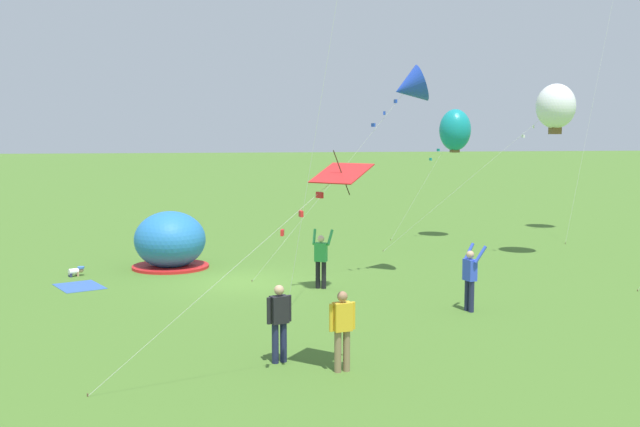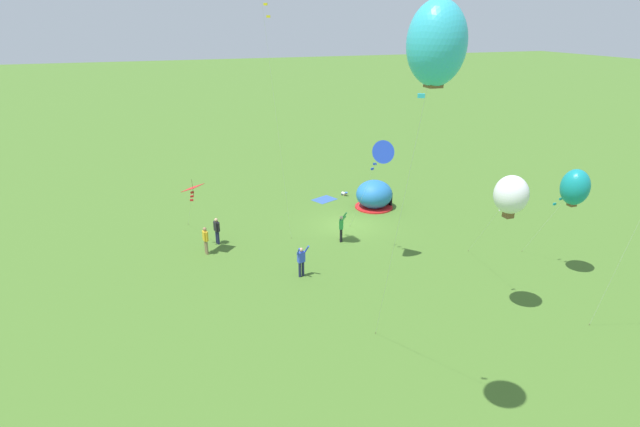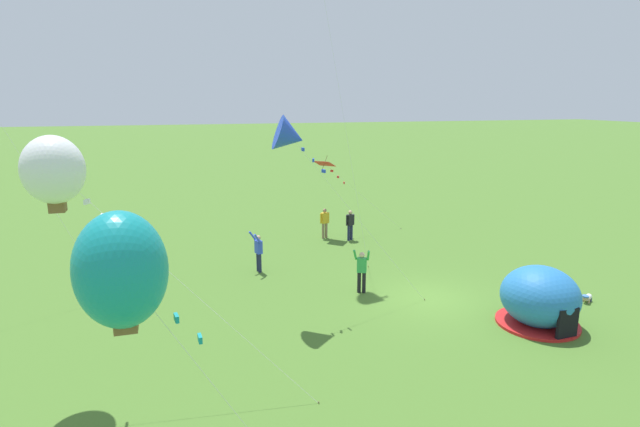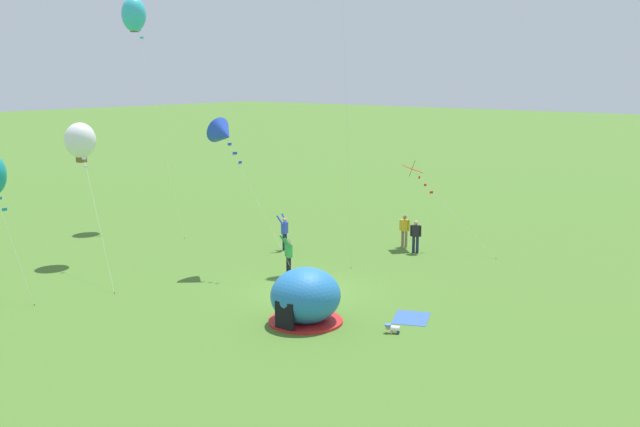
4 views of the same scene
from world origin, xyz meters
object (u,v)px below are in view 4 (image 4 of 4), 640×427
Objects in this scene: person_near_tent at (416,235)px; kite_red at (415,172)px; person_center_field at (288,255)px; person_with_toddler at (404,229)px; kite_white at (80,140)px; popup_tent at (305,297)px; toddler_crawling at (393,328)px; kite_blue at (224,134)px; kite_cyan at (134,14)px; person_arms_raised at (284,231)px.

person_near_tent is 0.30× the size of kite_red.
person_center_field is 0.33× the size of kite_red.
person_with_toddler is 0.25× the size of kite_white.
person_with_toddler is at bearing -6.89° from person_center_field.
popup_tent is 3.48m from toddler_crawling.
toddler_crawling is 18.93m from kite_white.
person_with_toddler is at bearing -24.01° from kite_blue.
kite_red is at bearing 35.91° from person_near_tent.
kite_cyan is 11.89m from kite_white.
kite_white is at bearing -144.07° from kite_cyan.
kite_blue reaches higher than person_with_toddler.
popup_tent reaches higher than toddler_crawling.
person_center_field is at bearing -136.32° from person_arms_raised.
kite_cyan is at bearing 67.69° from popup_tent.
person_with_toddler is 0.24× the size of kite_blue.
kite_cyan is at bearing 68.94° from kite_blue.
kite_red reaches higher than person_near_tent.
kite_cyan reaches higher than kite_red.
person_arms_raised reaches higher than toddler_crawling.
person_near_tent is 21.73m from kite_cyan.
kite_red is (12.20, 6.76, 3.86)m from toddler_crawling.
popup_tent is 1.49× the size of person_arms_raised.
kite_blue reaches higher than person_near_tent.
kite_red is (12.79, -11.25, -1.94)m from kite_white.
kite_red is at bearing -8.38° from person_center_field.
toddler_crawling is 27.85m from kite_cyan.
person_near_tent is (11.99, 2.62, -0.03)m from popup_tent.
kite_white reaches higher than toddler_crawling.
person_center_field reaches higher than person_near_tent.
kite_blue is at bearing -111.06° from kite_cyan.
person_arms_raised is (8.27, 8.42, 0.00)m from popup_tent.
person_arms_raised is (7.19, 11.62, 0.82)m from toddler_crawling.
toddler_crawling is 0.29× the size of person_arms_raised.
person_center_field is (4.53, 4.85, 0.00)m from popup_tent.
person_center_field is (3.45, 8.05, 0.82)m from toddler_crawling.
kite_white is at bearing 88.10° from popup_tent.
kite_white is at bearing 140.58° from person_arms_raised.
kite_white is 17.15m from kite_red.
kite_white is at bearing 91.88° from toddler_crawling.
person_near_tent is 0.91× the size of person_arms_raised.
kite_cyan is at bearing 76.02° from person_center_field.
person_with_toddler is at bearing -45.07° from person_arms_raised.
kite_blue is at bearing 155.56° from kite_red.
person_arms_raised is 7.21m from kite_blue.
kite_cyan reaches higher than kite_blue.
person_center_field is 0.14× the size of kite_cyan.
kite_white is at bearing 138.65° from kite_red.
toddler_crawling is 0.10× the size of kite_red.
popup_tent is 1.63× the size of person_with_toddler.
person_arms_raised is 0.26× the size of kite_blue.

